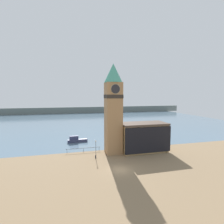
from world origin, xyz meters
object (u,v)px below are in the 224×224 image
pier_building (143,137)px  lamp_post (96,146)px  clock_tower (113,106)px  boat_near (77,140)px  mooring_bollard_near (96,156)px

pier_building → lamp_post: 13.44m
pier_building → clock_tower: bearing=176.0°
clock_tower → lamp_post: clock_tower is taller
pier_building → boat_near: size_ratio=1.98×
clock_tower → boat_near: bearing=124.8°
clock_tower → boat_near: clock_tower is taller
pier_building → mooring_bollard_near: bearing=-171.3°
pier_building → lamp_post: pier_building is taller
pier_building → boat_near: pier_building is taller
mooring_bollard_near → lamp_post: 2.67m
clock_tower → pier_building: clock_tower is taller
clock_tower → lamp_post: bearing=-149.5°
clock_tower → boat_near: size_ratio=3.64×
pier_building → lamp_post: (-13.20, -2.39, -0.81)m
boat_near → lamp_post: (3.70, -15.51, 2.26)m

